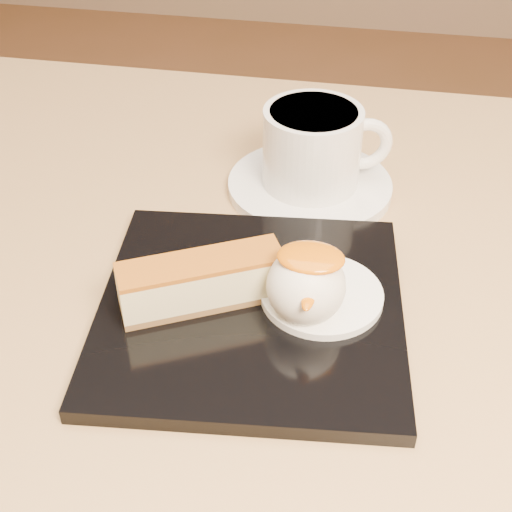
% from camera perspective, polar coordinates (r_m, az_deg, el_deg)
% --- Properties ---
extents(table, '(0.80, 0.80, 0.72)m').
position_cam_1_polar(table, '(0.65, -0.75, -14.34)').
color(table, black).
rests_on(table, ground).
extents(dessert_plate, '(0.24, 0.24, 0.01)m').
position_cam_1_polar(dessert_plate, '(0.52, -0.41, -4.25)').
color(dessert_plate, black).
rests_on(dessert_plate, table).
extents(cheesecake, '(0.12, 0.08, 0.04)m').
position_cam_1_polar(cheesecake, '(0.51, -4.39, -2.05)').
color(cheesecake, brown).
rests_on(cheesecake, dessert_plate).
extents(cream_smear, '(0.09, 0.09, 0.01)m').
position_cam_1_polar(cream_smear, '(0.52, 5.28, -3.10)').
color(cream_smear, white).
rests_on(cream_smear, dessert_plate).
extents(ice_cream_scoop, '(0.06, 0.06, 0.06)m').
position_cam_1_polar(ice_cream_scoop, '(0.49, 4.02, -2.39)').
color(ice_cream_scoop, white).
rests_on(ice_cream_scoop, cream_smear).
extents(mango_sauce, '(0.05, 0.04, 0.01)m').
position_cam_1_polar(mango_sauce, '(0.48, 4.42, -0.12)').
color(mango_sauce, '#D76606').
rests_on(mango_sauce, ice_cream_scoop).
extents(mint_sprig, '(0.03, 0.02, 0.00)m').
position_cam_1_polar(mint_sprig, '(0.54, 2.51, -0.77)').
color(mint_sprig, '#2D8A41').
rests_on(mint_sprig, cream_smear).
extents(saucer, '(0.15, 0.15, 0.01)m').
position_cam_1_polar(saucer, '(0.66, 4.32, 5.62)').
color(saucer, white).
rests_on(saucer, table).
extents(coffee_cup, '(0.12, 0.09, 0.07)m').
position_cam_1_polar(coffee_cup, '(0.64, 4.70, 8.79)').
color(coffee_cup, white).
rests_on(coffee_cup, saucer).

